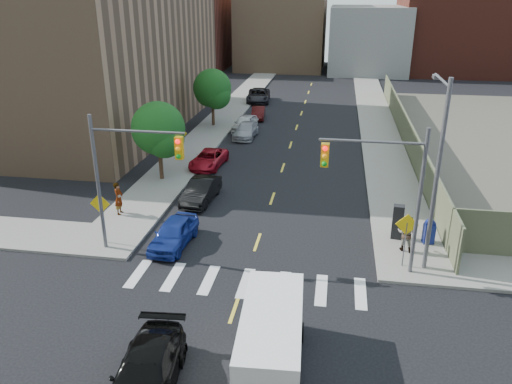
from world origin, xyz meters
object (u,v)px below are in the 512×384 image
(parked_car_black, at_px, (201,191))
(parked_car_red, at_px, (209,159))
(parked_car_grey, at_px, (258,95))
(mailbox, at_px, (429,231))
(parked_car_silver, at_px, (246,130))
(black_sedan, at_px, (146,375))
(parked_car_white, at_px, (245,123))
(pedestrian_west, at_px, (119,198))
(cargo_van, at_px, (272,338))
(parked_car_blue, at_px, (174,233))
(parked_car_maroon, at_px, (258,113))
(payphone, at_px, (398,222))
(pedestrian_east, at_px, (406,233))

(parked_car_black, relative_size, parked_car_red, 0.96)
(parked_car_black, relative_size, parked_car_grey, 0.76)
(parked_car_red, bearing_deg, mailbox, -31.07)
(parked_car_silver, bearing_deg, parked_car_red, -96.78)
(parked_car_red, relative_size, black_sedan, 0.89)
(parked_car_white, distance_m, pedestrian_west, 20.28)
(cargo_van, distance_m, pedestrian_west, 15.23)
(parked_car_blue, xyz_separation_m, parked_car_grey, (-1.30, 36.08, 0.08))
(parked_car_maroon, bearing_deg, mailbox, -68.53)
(cargo_van, bearing_deg, black_sedan, -158.08)
(parked_car_grey, bearing_deg, payphone, -74.94)
(parked_car_maroon, height_order, pedestrian_west, pedestrian_west)
(parked_car_red, xyz_separation_m, parked_car_white, (0.81, 10.54, 0.12))
(parked_car_black, relative_size, parked_car_maroon, 1.15)
(parked_car_grey, bearing_deg, parked_car_white, -92.05)
(payphone, bearing_deg, parked_car_blue, -162.40)
(parked_car_red, height_order, parked_car_white, parked_car_white)
(pedestrian_east, bearing_deg, mailbox, -120.14)
(black_sedan, xyz_separation_m, mailbox, (10.66, 12.05, 0.08))
(parked_car_grey, relative_size, cargo_van, 1.04)
(parked_car_maroon, bearing_deg, payphone, -71.12)
(parked_car_white, xyz_separation_m, black_sedan, (2.78, -32.88, -0.01))
(black_sedan, distance_m, mailbox, 16.09)
(parked_car_blue, height_order, black_sedan, black_sedan)
(parked_car_grey, bearing_deg, parked_car_silver, -90.72)
(parked_car_grey, bearing_deg, parked_car_maroon, -86.59)
(black_sedan, bearing_deg, parked_car_red, 94.48)
(parked_car_maroon, distance_m, black_sedan, 37.90)
(parked_car_black, distance_m, payphone, 12.03)
(parked_car_maroon, distance_m, pedestrian_west, 25.25)
(parked_car_black, height_order, cargo_van, cargo_van)
(parked_car_silver, height_order, black_sedan, black_sedan)
(parked_car_silver, relative_size, cargo_van, 0.82)
(parked_car_grey, xyz_separation_m, black_sedan, (3.59, -46.06, -0.06))
(parked_car_red, relative_size, cargo_van, 0.82)
(parked_car_maroon, distance_m, mailbox, 28.85)
(parked_car_white, height_order, pedestrian_east, pedestrian_east)
(parked_car_silver, distance_m, payphone, 21.63)
(black_sedan, distance_m, cargo_van, 4.31)
(parked_car_silver, distance_m, pedestrian_east, 22.89)
(parked_car_blue, height_order, parked_car_red, parked_car_blue)
(parked_car_red, height_order, pedestrian_west, pedestrian_west)
(parked_car_grey, distance_m, payphone, 36.00)
(parked_car_white, bearing_deg, parked_car_blue, -83.41)
(payphone, bearing_deg, parked_car_black, 168.95)
(parked_car_red, bearing_deg, parked_car_blue, -79.26)
(parked_car_black, bearing_deg, pedestrian_east, -18.12)
(parked_car_grey, height_order, pedestrian_east, pedestrian_east)
(cargo_van, xyz_separation_m, mailbox, (6.80, 10.23, -0.46))
(black_sedan, bearing_deg, mailbox, 43.85)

